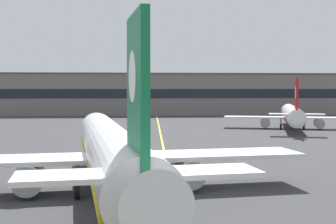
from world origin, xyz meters
TOP-DOWN VIEW (x-y plane):
  - taxiway_centreline at (0.00, 30.00)m, footprint 7.38×179.87m
  - airliner_foreground at (-5.60, 13.62)m, footprint 32.35×41.47m
  - airliner_background at (28.79, 70.21)m, footprint 27.70×35.13m
  - safety_cone_by_nose_gear at (-4.89, 29.69)m, footprint 0.44×0.44m
  - terminal_building at (4.79, 125.19)m, footprint 116.15×12.40m

SIDE VIEW (x-z plane):
  - taxiway_centreline at x=0.00m, z-range 0.00..0.01m
  - safety_cone_by_nose_gear at x=-4.89m, z-range -0.02..0.53m
  - airliner_background at x=28.79m, z-range -2.12..7.94m
  - airliner_foreground at x=-5.60m, z-range -2.46..9.19m
  - terminal_building at x=4.79m, z-range 0.01..13.16m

